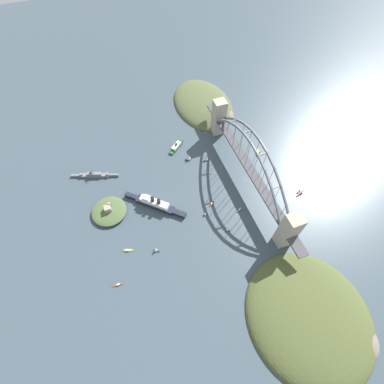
{
  "coord_description": "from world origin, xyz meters",
  "views": [
    {
      "loc": [
        -186.47,
        147.74,
        309.2
      ],
      "look_at": [
        0.0,
        79.48,
        8.0
      ],
      "focal_mm": 25.42,
      "sensor_mm": 36.0,
      "label": 1
    }
  ],
  "objects_px": {
    "small_boat_6": "(156,249)",
    "channel_marker_buoy": "(211,174)",
    "small_boat_8": "(205,214)",
    "small_boat_7": "(118,285)",
    "small_boat_4": "(128,250)",
    "harbor_ferry_steamer": "(176,147)",
    "small_boat_0": "(206,158)",
    "naval_cruiser": "(94,175)",
    "fort_island_mid_harbor": "(109,211)",
    "harbor_arch_bridge": "(249,165)",
    "seaplane_taxiing_near_bridge": "(258,152)",
    "small_boat_1": "(240,209)",
    "small_boat_2": "(189,157)",
    "ocean_liner": "(155,204)",
    "seaplane_second_in_formation": "(300,192)",
    "small_boat_3": "(212,203)",
    "small_boat_5": "(228,229)"
  },
  "relations": [
    {
      "from": "small_boat_2",
      "to": "channel_marker_buoy",
      "type": "height_order",
      "value": "small_boat_2"
    },
    {
      "from": "harbor_arch_bridge",
      "to": "naval_cruiser",
      "type": "relative_size",
      "value": 4.12
    },
    {
      "from": "small_boat_4",
      "to": "small_boat_0",
      "type": "bearing_deg",
      "value": -54.82
    },
    {
      "from": "seaplane_second_in_formation",
      "to": "small_boat_3",
      "type": "xyz_separation_m",
      "value": [
        25.79,
        119.04,
        -0.93
      ]
    },
    {
      "from": "small_boat_1",
      "to": "small_boat_8",
      "type": "distance_m",
      "value": 46.58
    },
    {
      "from": "ocean_liner",
      "to": "small_boat_2",
      "type": "xyz_separation_m",
      "value": [
        60.0,
        -68.38,
        -0.64
      ]
    },
    {
      "from": "harbor_arch_bridge",
      "to": "small_boat_4",
      "type": "bearing_deg",
      "value": 104.9
    },
    {
      "from": "small_boat_4",
      "to": "small_boat_7",
      "type": "height_order",
      "value": "small_boat_4"
    },
    {
      "from": "harbor_ferry_steamer",
      "to": "small_boat_7",
      "type": "height_order",
      "value": "harbor_ferry_steamer"
    },
    {
      "from": "ocean_liner",
      "to": "small_boat_8",
      "type": "bearing_deg",
      "value": -121.63
    },
    {
      "from": "seaplane_taxiing_near_bridge",
      "to": "small_boat_6",
      "type": "distance_m",
      "value": 210.33
    },
    {
      "from": "fort_island_mid_harbor",
      "to": "channel_marker_buoy",
      "type": "height_order",
      "value": "fort_island_mid_harbor"
    },
    {
      "from": "small_boat_4",
      "to": "small_boat_8",
      "type": "bearing_deg",
      "value": -82.69
    },
    {
      "from": "naval_cruiser",
      "to": "small_boat_6",
      "type": "distance_m",
      "value": 145.62
    },
    {
      "from": "ocean_liner",
      "to": "small_boat_3",
      "type": "bearing_deg",
      "value": -107.35
    },
    {
      "from": "small_boat_0",
      "to": "small_boat_3",
      "type": "bearing_deg",
      "value": 164.16
    },
    {
      "from": "harbor_arch_bridge",
      "to": "fort_island_mid_harbor",
      "type": "relative_size",
      "value": 5.87
    },
    {
      "from": "small_boat_0",
      "to": "small_boat_3",
      "type": "distance_m",
      "value": 75.55
    },
    {
      "from": "ocean_liner",
      "to": "harbor_ferry_steamer",
      "type": "bearing_deg",
      "value": -33.35
    },
    {
      "from": "small_boat_6",
      "to": "channel_marker_buoy",
      "type": "xyz_separation_m",
      "value": [
        83.65,
        -105.02,
        -3.1
      ]
    },
    {
      "from": "naval_cruiser",
      "to": "small_boat_1",
      "type": "xyz_separation_m",
      "value": [
        -119.76,
        -169.38,
        -2.15
      ]
    },
    {
      "from": "small_boat_3",
      "to": "fort_island_mid_harbor",
      "type": "bearing_deg",
      "value": 75.57
    },
    {
      "from": "small_boat_0",
      "to": "small_boat_5",
      "type": "xyz_separation_m",
      "value": [
        -114.8,
        17.08,
        -0.96
      ]
    },
    {
      "from": "small_boat_0",
      "to": "small_boat_1",
      "type": "bearing_deg",
      "value": -173.76
    },
    {
      "from": "seaplane_second_in_formation",
      "to": "small_boat_0",
      "type": "xyz_separation_m",
      "value": [
        98.4,
        98.44,
        2.27
      ]
    },
    {
      "from": "small_boat_5",
      "to": "ocean_liner",
      "type": "bearing_deg",
      "value": 49.29
    },
    {
      "from": "ocean_liner",
      "to": "seaplane_taxiing_near_bridge",
      "type": "relative_size",
      "value": 6.25
    },
    {
      "from": "small_boat_2",
      "to": "small_boat_7",
      "type": "relative_size",
      "value": 0.95
    },
    {
      "from": "small_boat_1",
      "to": "small_boat_7",
      "type": "xyz_separation_m",
      "value": [
        -40.76,
        169.42,
        -0.13
      ]
    },
    {
      "from": "small_boat_6",
      "to": "fort_island_mid_harbor",
      "type": "bearing_deg",
      "value": 30.71
    },
    {
      "from": "seaplane_taxiing_near_bridge",
      "to": "channel_marker_buoy",
      "type": "xyz_separation_m",
      "value": [
        -12.05,
        82.27,
        -0.78
      ]
    },
    {
      "from": "small_boat_5",
      "to": "small_boat_6",
      "type": "distance_m",
      "value": 91.49
    },
    {
      "from": "small_boat_8",
      "to": "small_boat_7",
      "type": "bearing_deg",
      "value": 111.63
    },
    {
      "from": "harbor_arch_bridge",
      "to": "seaplane_taxiing_near_bridge",
      "type": "xyz_separation_m",
      "value": [
        36.63,
        -40.25,
        -28.96
      ]
    },
    {
      "from": "small_boat_1",
      "to": "channel_marker_buoy",
      "type": "bearing_deg",
      "value": 11.52
    },
    {
      "from": "harbor_ferry_steamer",
      "to": "fort_island_mid_harbor",
      "type": "xyz_separation_m",
      "value": [
        -77.57,
        116.89,
        1.09
      ]
    },
    {
      "from": "fort_island_mid_harbor",
      "to": "small_boat_3",
      "type": "xyz_separation_m",
      "value": [
        -33.44,
        -129.98,
        -2.84
      ]
    },
    {
      "from": "harbor_ferry_steamer",
      "to": "small_boat_7",
      "type": "relative_size",
      "value": 2.54
    },
    {
      "from": "small_boat_5",
      "to": "small_boat_3",
      "type": "bearing_deg",
      "value": 4.76
    },
    {
      "from": "harbor_ferry_steamer",
      "to": "small_boat_2",
      "type": "relative_size",
      "value": 2.68
    },
    {
      "from": "seaplane_taxiing_near_bridge",
      "to": "seaplane_second_in_formation",
      "type": "height_order",
      "value": "seaplane_second_in_formation"
    },
    {
      "from": "ocean_liner",
      "to": "small_boat_4",
      "type": "relative_size",
      "value": 6.23
    },
    {
      "from": "harbor_ferry_steamer",
      "to": "small_boat_1",
      "type": "bearing_deg",
      "value": -161.57
    },
    {
      "from": "ocean_liner",
      "to": "seaplane_second_in_formation",
      "type": "bearing_deg",
      "value": -104.17
    },
    {
      "from": "channel_marker_buoy",
      "to": "harbor_ferry_steamer",
      "type": "bearing_deg",
      "value": 25.02
    },
    {
      "from": "harbor_arch_bridge",
      "to": "small_boat_0",
      "type": "xyz_separation_m",
      "value": [
        51.02,
        38.59,
        -26.8
      ]
    },
    {
      "from": "seaplane_second_in_formation",
      "to": "small_boat_2",
      "type": "distance_m",
      "value": 163.13
    },
    {
      "from": "small_boat_1",
      "to": "seaplane_taxiing_near_bridge",
      "type": "bearing_deg",
      "value": -41.0
    },
    {
      "from": "naval_cruiser",
      "to": "small_boat_3",
      "type": "relative_size",
      "value": 6.29
    },
    {
      "from": "seaplane_taxiing_near_bridge",
      "to": "small_boat_8",
      "type": "bearing_deg",
      "value": 121.71
    }
  ]
}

